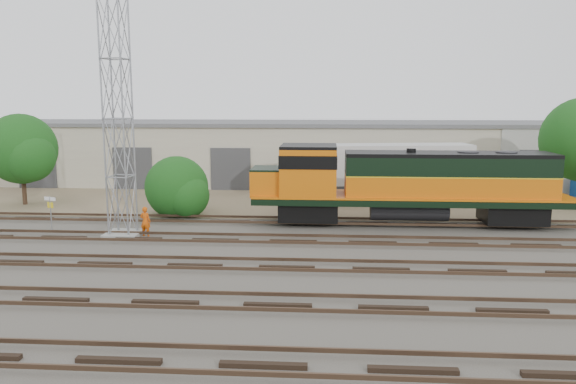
# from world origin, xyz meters

# --- Properties ---
(ground) EXTENTS (140.00, 140.00, 0.00)m
(ground) POSITION_xyz_m (0.00, 0.00, 0.00)
(ground) COLOR #47423A
(ground) RESTS_ON ground
(dirt_strip) EXTENTS (80.00, 16.00, 0.02)m
(dirt_strip) POSITION_xyz_m (0.00, 15.00, 0.01)
(dirt_strip) COLOR #726047
(dirt_strip) RESTS_ON ground
(tracks) EXTENTS (80.00, 20.40, 0.28)m
(tracks) POSITION_xyz_m (0.00, -3.00, 0.08)
(tracks) COLOR black
(tracks) RESTS_ON ground
(warehouse) EXTENTS (58.40, 10.40, 5.30)m
(warehouse) POSITION_xyz_m (0.04, 22.98, 2.65)
(warehouse) COLOR beige
(warehouse) RESTS_ON ground
(locomotive) EXTENTS (18.05, 3.17, 4.34)m
(locomotive) POSITION_xyz_m (6.11, 6.00, 2.48)
(locomotive) COLOR black
(locomotive) RESTS_ON tracks
(signal_tower) EXTENTS (1.81, 1.81, 12.24)m
(signal_tower) POSITION_xyz_m (-9.12, 2.36, 5.96)
(signal_tower) COLOR gray
(signal_tower) RESTS_ON ground
(sign_post) EXTENTS (0.76, 0.30, 1.94)m
(sign_post) POSITION_xyz_m (-13.49, 3.18, 1.36)
(sign_post) COLOR gray
(sign_post) RESTS_ON ground
(worker) EXTENTS (0.65, 0.50, 1.60)m
(worker) POSITION_xyz_m (-7.92, 2.38, 0.80)
(worker) COLOR #D54F0B
(worker) RESTS_ON ground
(semi_trailer) EXTENTS (13.51, 4.49, 4.08)m
(semi_trailer) POSITION_xyz_m (5.51, 13.67, 2.57)
(semi_trailer) COLOR silver
(semi_trailer) RESTS_ON ground
(tree_west) EXTENTS (5.03, 4.79, 6.27)m
(tree_west) POSITION_xyz_m (-18.95, 10.58, 3.75)
(tree_west) COLOR #382619
(tree_west) RESTS_ON ground
(tree_mid) EXTENTS (4.15, 3.95, 3.95)m
(tree_mid) POSITION_xyz_m (-7.51, 7.89, 1.64)
(tree_mid) COLOR #382619
(tree_mid) RESTS_ON ground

